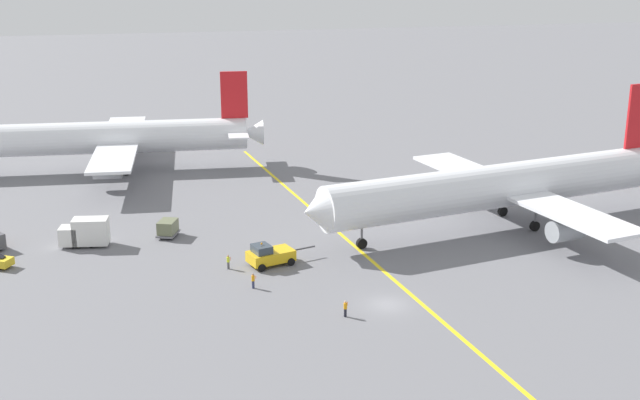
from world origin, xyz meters
The scene contains 10 objects.
ground_plane centered at (0.00, 0.00, 0.00)m, with size 600.00×600.00×0.00m, color slate.
taxiway_stripe centered at (2.29, 10.00, 0.00)m, with size 0.50×120.00×0.01m, color yellow.
airliner_at_gate_left centered at (-27.91, 61.29, 5.47)m, with size 51.57×40.54×15.87m.
airliner_being_pushed centered at (21.98, 20.23, 5.49)m, with size 54.92×41.25×17.34m.
pushback_tug centered at (-9.74, 13.67, 1.22)m, with size 8.46×4.30×2.88m.
gse_container_dolly_flat centered at (-20.53, 26.19, 1.17)m, with size 3.24×3.79×2.15m.
gse_catering_truck_tall centered at (-30.51, 25.09, 1.76)m, with size 6.15×3.31×3.50m.
ground_crew_marshaller_foreground centered at (-4.92, -1.80, 0.89)m, with size 0.45×0.38×1.70m.
ground_crew_ramp_agent_by_cones centered at (-14.53, 13.51, 0.87)m, with size 0.47×0.36×1.67m.
ground_crew_wing_walker_right centered at (-12.65, 7.35, 0.88)m, with size 0.49×0.36×1.69m.
Camera 1 is at (-24.52, -72.89, 34.57)m, focal length 45.84 mm.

